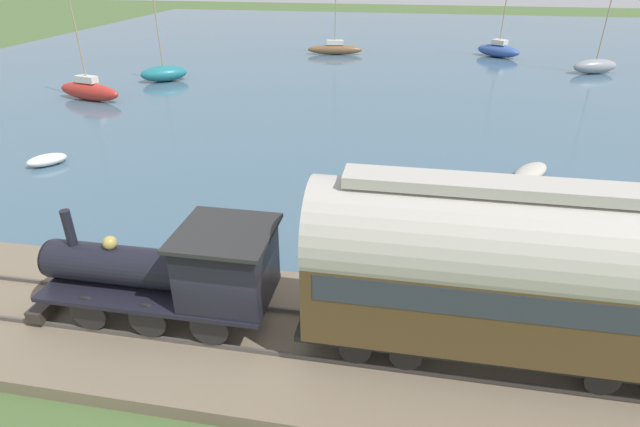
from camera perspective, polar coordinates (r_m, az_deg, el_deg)
The scene contains 12 objects.
ground_plane at distance 13.62m, azimuth -9.50°, elevation -15.16°, with size 200.00×200.00×0.00m, color #476033.
harbor_water at distance 53.76m, azimuth 6.16°, elevation 17.66°, with size 80.00×80.00×0.01m.
rail_embankment at distance 13.81m, azimuth -8.95°, elevation -13.34°, with size 5.55×56.00×0.50m.
steam_locomotive at distance 13.18m, azimuth -15.61°, elevation -6.05°, with size 2.27×6.52×2.97m.
passenger_coach at distance 11.83m, azimuth 21.05°, elevation -6.01°, with size 2.51×9.43×4.57m.
sailboat_gray at distance 50.11m, azimuth 28.93°, elevation 14.57°, with size 2.63×4.18×9.03m.
sailboat_blue at distance 54.77m, azimuth 19.72°, elevation 17.20°, with size 3.81×4.54×8.75m.
sailboat_red at distance 39.20m, azimuth -24.91°, elevation 12.69°, with size 2.21×5.27×8.55m.
sailboat_teal at distance 43.30m, azimuth -17.41°, elevation 15.05°, with size 3.50×3.99×6.08m.
sailboat_brown at distance 53.19m, azimuth 1.73°, elevation 18.34°, with size 1.74×5.63×9.27m.
rowboat_far_out at distance 24.87m, azimuth 22.91°, elevation 4.40°, with size 2.85×2.36×0.52m.
rowboat_off_pier at distance 27.67m, azimuth -28.75°, elevation 5.40°, with size 1.96×1.90×0.54m.
Camera 1 is at (-9.30, -3.87, 9.17)m, focal length 28.00 mm.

